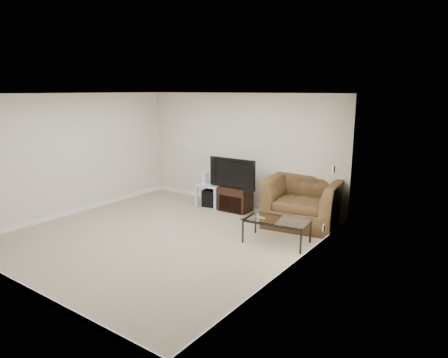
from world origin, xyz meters
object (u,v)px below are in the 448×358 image
Objects in this scene: tv_stand at (235,199)px; coffee_table at (277,231)px; television at (235,172)px; recliner at (303,194)px; subwoofer at (213,198)px; side_table at (211,195)px.

coffee_table is (1.61, -1.14, -0.05)m from tv_stand.
recliner reaches higher than television.
tv_stand is 0.63m from subwoofer.
subwoofer is 0.28× the size of recliner.
recliner is at bearing 92.29° from coffee_table.
tv_stand is at bearing -1.34° from subwoofer.
side_table is at bearing 178.76° from tv_stand.
subwoofer is (0.03, 0.03, -0.08)m from side_table.
side_table is 1.38× the size of subwoofer.
tv_stand is at bearing 0.94° from side_table.
side_table is 2.52m from coffee_table.
tv_stand reaches higher than coffee_table.
tv_stand is at bearing 91.36° from television.
recliner is at bearing -0.23° from television.
recliner is (1.56, 0.02, -0.25)m from television.
tv_stand is 0.46× the size of recliner.
tv_stand is at bearing 170.34° from recliner.
coffee_table is (0.05, -1.13, -0.39)m from recliner.
subwoofer is 0.35× the size of coffee_table.
television is 0.93× the size of coffee_table.
coffee_table is at bearing -96.98° from recliner.
side_table is at bearing -139.37° from subwoofer.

